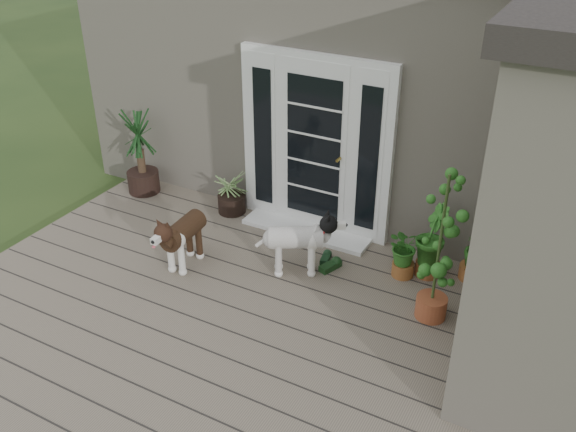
% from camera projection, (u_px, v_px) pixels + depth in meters
% --- Properties ---
extents(deck, '(6.20, 4.60, 0.12)m').
position_uv_depth(deck, '(231.00, 336.00, 6.11)').
color(deck, '#6B5B4C').
rests_on(deck, ground).
extents(house_main, '(7.40, 4.00, 3.10)m').
position_uv_depth(house_main, '(395.00, 71.00, 8.61)').
color(house_main, '#665E54').
rests_on(house_main, ground).
extents(door_unit, '(1.90, 0.14, 2.15)m').
position_uv_depth(door_unit, '(315.00, 145.00, 7.31)').
color(door_unit, white).
rests_on(door_unit, deck).
extents(door_step, '(1.60, 0.40, 0.05)m').
position_uv_depth(door_step, '(306.00, 230.00, 7.68)').
color(door_step, white).
rests_on(door_step, deck).
extents(brindle_dog, '(0.38, 0.80, 0.65)m').
position_uv_depth(brindle_dog, '(184.00, 240.00, 6.92)').
color(brindle_dog, '#3B2415').
rests_on(brindle_dog, deck).
extents(white_dog, '(0.85, 0.67, 0.65)m').
position_uv_depth(white_dog, '(296.00, 247.00, 6.79)').
color(white_dog, white).
rests_on(white_dog, deck).
extents(spider_plant, '(0.74, 0.74, 0.63)m').
position_uv_depth(spider_plant, '(231.00, 190.00, 7.98)').
color(spider_plant, '#86A364').
rests_on(spider_plant, deck).
extents(yucca, '(0.90, 0.90, 1.17)m').
position_uv_depth(yucca, '(140.00, 152.00, 8.34)').
color(yucca, '#113311').
rests_on(yucca, deck).
extents(herb_a, '(0.55, 0.55, 0.50)m').
position_uv_depth(herb_a, '(404.00, 256.00, 6.78)').
color(herb_a, '#1B5E1D').
rests_on(herb_a, deck).
extents(herb_b, '(0.46, 0.46, 0.63)m').
position_uv_depth(herb_b, '(430.00, 250.00, 6.76)').
color(herb_b, '#234D16').
rests_on(herb_b, deck).
extents(herb_c, '(0.38, 0.38, 0.48)m').
position_uv_depth(herb_c, '(475.00, 260.00, 6.73)').
color(herb_c, '#1B5518').
rests_on(herb_c, deck).
extents(sapling, '(0.57, 0.57, 1.63)m').
position_uv_depth(sapling, '(439.00, 247.00, 5.88)').
color(sapling, '#204C15').
rests_on(sapling, deck).
extents(clog_left, '(0.17, 0.28, 0.08)m').
position_uv_depth(clog_left, '(326.00, 258.00, 7.13)').
color(clog_left, black).
rests_on(clog_left, deck).
extents(clog_right, '(0.24, 0.34, 0.09)m').
position_uv_depth(clog_right, '(330.00, 265.00, 6.98)').
color(clog_right, '#143414').
rests_on(clog_right, deck).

